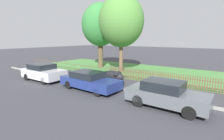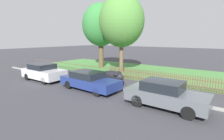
{
  "view_description": "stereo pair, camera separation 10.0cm",
  "coord_description": "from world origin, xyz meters",
  "px_view_note": "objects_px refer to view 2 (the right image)",
  "views": [
    {
      "loc": [
        3.35,
        -9.69,
        3.52
      ],
      "look_at": [
        -4.41,
        1.1,
        1.1
      ],
      "focal_mm": 28.0,
      "sensor_mm": 36.0,
      "label": 1
    },
    {
      "loc": [
        3.43,
        -9.63,
        3.52
      ],
      "look_at": [
        -4.41,
        1.1,
        1.1
      ],
      "focal_mm": 28.0,
      "sensor_mm": 36.0,
      "label": 2
    }
  ],
  "objects_px": {
    "parked_car_silver_hatchback": "(44,72)",
    "parked_car_black_saloon": "(89,80)",
    "tree_nearest_kerb": "(101,25)",
    "tree_behind_motorcycle": "(122,21)",
    "parked_car_navy_estate": "(165,94)",
    "covered_motorcycle": "(113,76)"
  },
  "relations": [
    {
      "from": "parked_car_silver_hatchback",
      "to": "parked_car_navy_estate",
      "type": "xyz_separation_m",
      "value": [
        10.42,
        0.18,
        0.0
      ]
    },
    {
      "from": "parked_car_silver_hatchback",
      "to": "tree_behind_motorcycle",
      "type": "height_order",
      "value": "tree_behind_motorcycle"
    },
    {
      "from": "tree_nearest_kerb",
      "to": "tree_behind_motorcycle",
      "type": "distance_m",
      "value": 4.1
    },
    {
      "from": "parked_car_black_saloon",
      "to": "parked_car_navy_estate",
      "type": "relative_size",
      "value": 1.1
    },
    {
      "from": "parked_car_black_saloon",
      "to": "tree_nearest_kerb",
      "type": "relative_size",
      "value": 0.58
    },
    {
      "from": "parked_car_silver_hatchback",
      "to": "parked_car_black_saloon",
      "type": "relative_size",
      "value": 0.88
    },
    {
      "from": "parked_car_navy_estate",
      "to": "tree_behind_motorcycle",
      "type": "bearing_deg",
      "value": 136.79
    },
    {
      "from": "parked_car_black_saloon",
      "to": "tree_behind_motorcycle",
      "type": "distance_m",
      "value": 8.26
    },
    {
      "from": "parked_car_silver_hatchback",
      "to": "covered_motorcycle",
      "type": "distance_m",
      "value": 6.04
    },
    {
      "from": "parked_car_navy_estate",
      "to": "covered_motorcycle",
      "type": "xyz_separation_m",
      "value": [
        -4.82,
        2.08,
        -0.05
      ]
    },
    {
      "from": "parked_car_silver_hatchback",
      "to": "tree_behind_motorcycle",
      "type": "distance_m",
      "value": 8.9
    },
    {
      "from": "parked_car_silver_hatchback",
      "to": "parked_car_navy_estate",
      "type": "height_order",
      "value": "parked_car_silver_hatchback"
    },
    {
      "from": "tree_behind_motorcycle",
      "to": "parked_car_navy_estate",
      "type": "bearing_deg",
      "value": -43.54
    },
    {
      "from": "parked_car_silver_hatchback",
      "to": "tree_behind_motorcycle",
      "type": "bearing_deg",
      "value": 63.48
    },
    {
      "from": "covered_motorcycle",
      "to": "tree_behind_motorcycle",
      "type": "height_order",
      "value": "tree_behind_motorcycle"
    },
    {
      "from": "tree_nearest_kerb",
      "to": "tree_behind_motorcycle",
      "type": "bearing_deg",
      "value": -19.44
    },
    {
      "from": "parked_car_silver_hatchback",
      "to": "parked_car_black_saloon",
      "type": "height_order",
      "value": "parked_car_silver_hatchback"
    },
    {
      "from": "parked_car_navy_estate",
      "to": "tree_nearest_kerb",
      "type": "distance_m",
      "value": 14.31
    },
    {
      "from": "parked_car_black_saloon",
      "to": "tree_behind_motorcycle",
      "type": "bearing_deg",
      "value": 106.44
    },
    {
      "from": "parked_car_black_saloon",
      "to": "tree_nearest_kerb",
      "type": "bearing_deg",
      "value": 126.77
    },
    {
      "from": "parked_car_black_saloon",
      "to": "covered_motorcycle",
      "type": "height_order",
      "value": "parked_car_black_saloon"
    },
    {
      "from": "parked_car_black_saloon",
      "to": "covered_motorcycle",
      "type": "xyz_separation_m",
      "value": [
        0.55,
        2.01,
        0.01
      ]
    }
  ]
}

